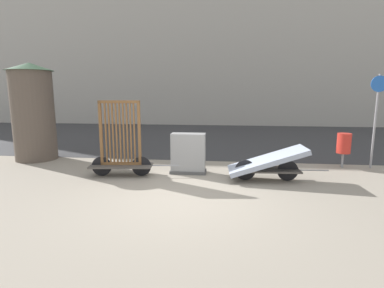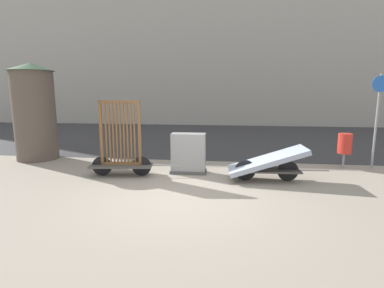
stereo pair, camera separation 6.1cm
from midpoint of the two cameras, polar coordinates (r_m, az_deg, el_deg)
name	(u,v)px [view 2 (the right image)]	position (r m, az deg, el deg)	size (l,w,h in m)	color
ground_plane	(183,199)	(6.23, -1.41, -10.37)	(60.00, 60.00, 0.00)	gray
road_strip	(209,137)	(14.49, 3.46, 1.37)	(56.00, 10.20, 0.01)	#38383A
building_facade	(217,8)	(22.12, 4.92, 24.40)	(48.00, 4.00, 15.39)	#B2ADA3
bike_cart_with_bedframe	(121,150)	(7.91, -13.10, -1.16)	(2.31, 0.77, 1.95)	#4C4742
bike_cart_with_mattress	(267,163)	(7.55, 14.31, -3.50)	(2.44, 0.94, 0.85)	#4C4742
utility_cabinet	(188,155)	(8.00, -0.46, -2.08)	(0.96, 0.44, 1.07)	#4C4C4C
trash_bin	(345,144)	(9.58, 27.26, 0.03)	(0.38, 0.38, 0.99)	gray
sign_post	(378,111)	(9.78, 32.00, 5.33)	(0.44, 0.06, 2.64)	gray
advertising_column	(34,111)	(10.76, -27.67, 5.56)	(1.41, 1.41, 3.04)	brown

